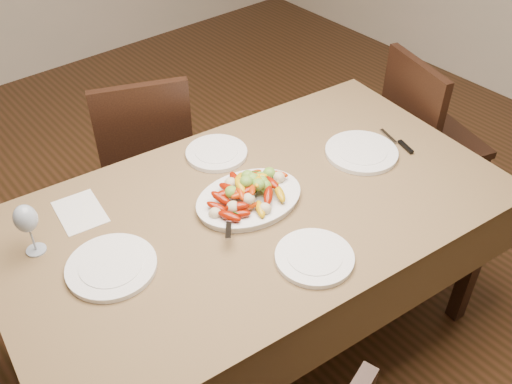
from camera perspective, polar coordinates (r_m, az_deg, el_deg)
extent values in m
plane|color=#382111|center=(2.70, 4.48, -12.06)|extent=(6.00, 6.00, 0.00)
cube|color=brown|center=(2.33, 0.00, -8.37)|extent=(1.94, 1.23, 0.76)
ellipsoid|color=white|center=(2.07, -0.70, -0.81)|extent=(0.42, 0.33, 0.02)
cylinder|color=white|center=(1.89, -14.25, -7.27)|extent=(0.29, 0.29, 0.02)
cylinder|color=white|center=(2.34, 10.50, 3.92)|extent=(0.29, 0.29, 0.02)
cylinder|color=white|center=(2.31, -3.96, 3.89)|extent=(0.25, 0.25, 0.02)
cylinder|color=white|center=(1.87, 5.86, -6.54)|extent=(0.26, 0.26, 0.02)
cube|color=silver|center=(2.13, -17.18, -1.92)|extent=(0.18, 0.23, 0.00)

